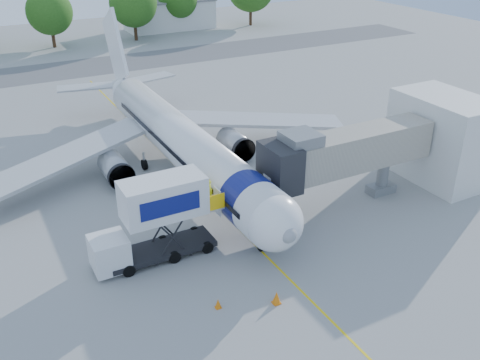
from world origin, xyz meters
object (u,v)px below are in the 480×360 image
catering_hiloader (155,221)px  aircraft (179,140)px  ground_tug (339,323)px  jet_bridge (340,154)px

catering_hiloader → aircraft: bearing=60.6°
catering_hiloader → ground_tug: size_ratio=2.17×
aircraft → ground_tug: aircraft is taller
catering_hiloader → ground_tug: (5.95, -11.15, -2.00)m
aircraft → catering_hiloader: 12.77m
catering_hiloader → jet_bridge: bearing=0.0°
jet_bridge → catering_hiloader: bearing=-180.0°
aircraft → jet_bridge: aircraft is taller
jet_bridge → catering_hiloader: (-14.27, -0.00, -1.59)m
aircraft → jet_bridge: 13.77m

